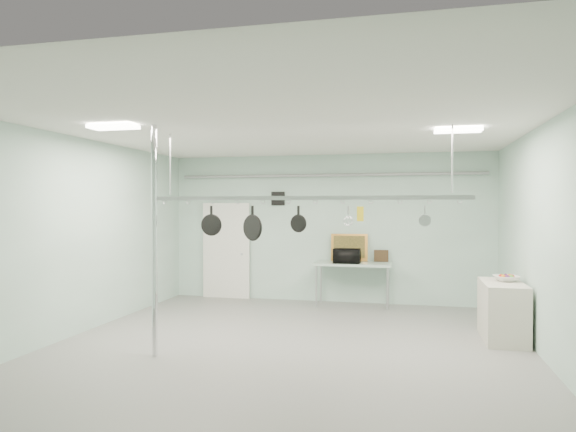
% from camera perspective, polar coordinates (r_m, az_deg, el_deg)
% --- Properties ---
extents(floor, '(8.00, 8.00, 0.00)m').
position_cam_1_polar(floor, '(7.56, -0.42, -14.86)').
color(floor, gray).
rests_on(floor, ground).
extents(ceiling, '(7.00, 8.00, 0.02)m').
position_cam_1_polar(ceiling, '(7.35, -0.43, 9.79)').
color(ceiling, silver).
rests_on(ceiling, back_wall).
extents(back_wall, '(7.00, 0.02, 3.20)m').
position_cam_1_polar(back_wall, '(11.20, 4.37, -1.36)').
color(back_wall, silver).
rests_on(back_wall, floor).
extents(right_wall, '(0.02, 8.00, 3.20)m').
position_cam_1_polar(right_wall, '(7.30, 27.28, -2.78)').
color(right_wall, silver).
rests_on(right_wall, floor).
extents(door, '(1.10, 0.10, 2.20)m').
position_cam_1_polar(door, '(11.76, -6.84, -3.93)').
color(door, silver).
rests_on(door, floor).
extents(wall_vent, '(0.30, 0.04, 0.30)m').
position_cam_1_polar(wall_vent, '(11.39, -1.12, 1.95)').
color(wall_vent, black).
rests_on(wall_vent, back_wall).
extents(conduit_pipe, '(6.60, 0.07, 0.07)m').
position_cam_1_polar(conduit_pipe, '(11.12, 4.31, 4.55)').
color(conduit_pipe, gray).
rests_on(conduit_pipe, back_wall).
extents(chrome_pole, '(0.08, 0.08, 3.20)m').
position_cam_1_polar(chrome_pole, '(7.32, -14.61, -2.68)').
color(chrome_pole, silver).
rests_on(chrome_pole, floor).
extents(prep_table, '(1.60, 0.70, 0.91)m').
position_cam_1_polar(prep_table, '(10.80, 7.21, -5.55)').
color(prep_table, '#A6C3AE').
rests_on(prep_table, floor).
extents(side_cabinet, '(0.60, 1.20, 0.90)m').
position_cam_1_polar(side_cabinet, '(8.74, 22.75, -9.73)').
color(side_cabinet, beige).
rests_on(side_cabinet, floor).
extents(pot_rack, '(4.80, 0.06, 1.00)m').
position_cam_1_polar(pot_rack, '(7.52, 1.59, 2.25)').
color(pot_rack, '#B7B7BC').
rests_on(pot_rack, ceiling).
extents(light_panel_left, '(0.65, 0.30, 0.05)m').
position_cam_1_polar(light_panel_left, '(7.46, -18.84, 9.37)').
color(light_panel_left, white).
rests_on(light_panel_left, ceiling).
extents(light_panel_right, '(0.65, 0.30, 0.05)m').
position_cam_1_polar(light_panel_right, '(7.77, 18.37, 9.04)').
color(light_panel_right, white).
rests_on(light_panel_right, ceiling).
extents(microwave, '(0.54, 0.37, 0.30)m').
position_cam_1_polar(microwave, '(10.66, 6.58, -4.43)').
color(microwave, black).
rests_on(microwave, prep_table).
extents(coffee_canister, '(0.17, 0.17, 0.18)m').
position_cam_1_polar(coffee_canister, '(10.71, 6.71, -4.72)').
color(coffee_canister, white).
rests_on(coffee_canister, prep_table).
extents(painting_large, '(0.79, 0.18, 0.58)m').
position_cam_1_polar(painting_large, '(11.07, 6.82, -3.49)').
color(painting_large, '#BA7B32').
rests_on(painting_large, prep_table).
extents(painting_small, '(0.30, 0.10, 0.25)m').
position_cam_1_polar(painting_small, '(11.03, 10.32, -4.38)').
color(painting_small, '#332211').
rests_on(painting_small, prep_table).
extents(fruit_bowl, '(0.46, 0.46, 0.09)m').
position_cam_1_polar(fruit_bowl, '(8.79, 23.11, -6.40)').
color(fruit_bowl, silver).
rests_on(fruit_bowl, side_cabinet).
extents(skillet_left, '(0.33, 0.06, 0.45)m').
position_cam_1_polar(skillet_left, '(7.93, -8.52, -0.51)').
color(skillet_left, black).
rests_on(skillet_left, pot_rack).
extents(skillet_mid, '(0.37, 0.25, 0.53)m').
position_cam_1_polar(skillet_mid, '(7.71, -3.97, -0.84)').
color(skillet_mid, black).
rests_on(skillet_mid, pot_rack).
extents(skillet_right, '(0.27, 0.13, 0.36)m').
position_cam_1_polar(skillet_right, '(7.53, 1.16, -0.24)').
color(skillet_right, black).
rests_on(skillet_right, pot_rack).
extents(whisk, '(0.16, 0.16, 0.29)m').
position_cam_1_polar(whisk, '(7.41, 6.73, 0.03)').
color(whisk, '#B0AFB4').
rests_on(whisk, pot_rack).
extents(grater, '(0.10, 0.05, 0.23)m').
position_cam_1_polar(grater, '(7.40, 8.03, 0.24)').
color(grater, gold).
rests_on(grater, pot_rack).
extents(saucepan, '(0.19, 0.15, 0.29)m').
position_cam_1_polar(saucepan, '(7.37, 14.96, -0.02)').
color(saucepan, silver).
rests_on(saucepan, pot_rack).
extents(fruit_cluster, '(0.24, 0.24, 0.09)m').
position_cam_1_polar(fruit_cluster, '(8.79, 23.11, -6.14)').
color(fruit_cluster, '#A9110F').
rests_on(fruit_cluster, fruit_bowl).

